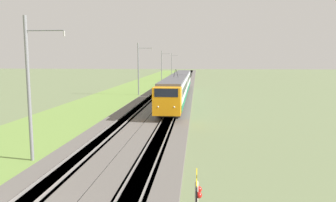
{
  "coord_description": "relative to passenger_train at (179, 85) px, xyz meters",
  "views": [
    {
      "loc": [
        -10.24,
        -7.39,
        6.49
      ],
      "look_at": [
        22.69,
        -4.46,
        2.22
      ],
      "focal_mm": 35.0,
      "sensor_mm": 36.0,
      "label": 1
    }
  ],
  "objects": [
    {
      "name": "ballast_main",
      "position": [
        7.85,
        4.46,
        -2.22
      ],
      "size": [
        240.0,
        4.4,
        0.3
      ],
      "color": "#605B56",
      "rests_on": "ground"
    },
    {
      "name": "ballast_adjacent",
      "position": [
        7.85,
        -0.0,
        -2.22
      ],
      "size": [
        240.0,
        4.4,
        0.3
      ],
      "color": "#605B56",
      "rests_on": "ground"
    },
    {
      "name": "track_main",
      "position": [
        7.85,
        4.46,
        -2.21
      ],
      "size": [
        240.0,
        1.57,
        0.45
      ],
      "color": "#4C4238",
      "rests_on": "ground"
    },
    {
      "name": "track_adjacent",
      "position": [
        7.85,
        -0.0,
        -2.21
      ],
      "size": [
        240.0,
        1.57,
        0.45
      ],
      "color": "#4C4238",
      "rests_on": "ground"
    },
    {
      "name": "grass_verge",
      "position": [
        7.85,
        11.41,
        -2.31
      ],
      "size": [
        240.0,
        8.88,
        0.12
      ],
      "color": "olive",
      "rests_on": "ground"
    },
    {
      "name": "passenger_train",
      "position": [
        0.0,
        0.0,
        0.0
      ],
      "size": [
        42.5,
        2.88,
        5.05
      ],
      "rotation": [
        0.0,
        0.0,
        3.14
      ],
      "color": "orange",
      "rests_on": "ground"
    },
    {
      "name": "catenary_mast_near",
      "position": [
        -33.17,
        7.35,
        2.32
      ],
      "size": [
        0.22,
        2.56,
        9.08
      ],
      "color": "slate",
      "rests_on": "ground"
    },
    {
      "name": "catenary_mast_mid",
      "position": [
        4.77,
        7.35,
        2.4
      ],
      "size": [
        0.22,
        2.56,
        9.25
      ],
      "color": "slate",
      "rests_on": "ground"
    },
    {
      "name": "catenary_mast_far",
      "position": [
        42.7,
        7.35,
        2.21
      ],
      "size": [
        0.22,
        2.56,
        8.86
      ],
      "color": "slate",
      "rests_on": "ground"
    },
    {
      "name": "catenary_mast_distant",
      "position": [
        80.63,
        7.35,
        2.16
      ],
      "size": [
        0.22,
        2.56,
        8.76
      ],
      "color": "slate",
      "rests_on": "ground"
    }
  ]
}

